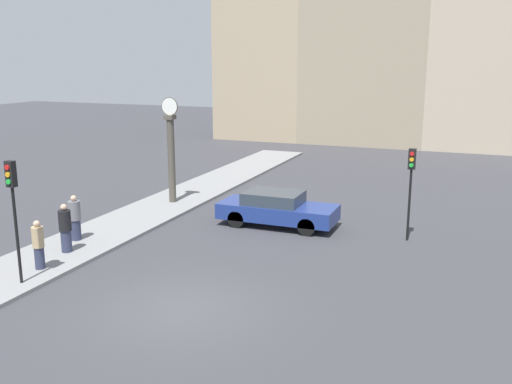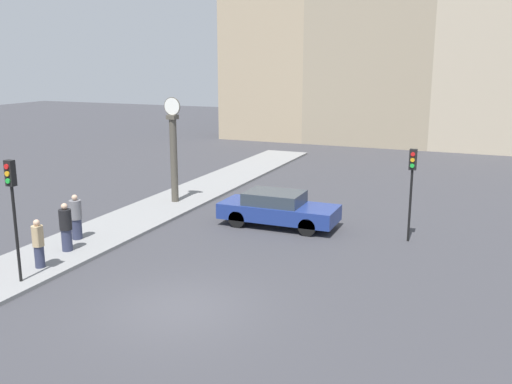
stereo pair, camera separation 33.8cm
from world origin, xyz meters
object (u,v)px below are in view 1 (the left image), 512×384
Objects in this scene: sedan_car at (277,208)px; traffic_light_near at (13,197)px; street_clock at (171,152)px; pedestrian_grey_jacket at (75,218)px; pedestrian_tan_coat at (38,245)px; traffic_light_far at (411,175)px; pedestrian_black_jacket at (65,228)px.

sedan_car is 10.33m from traffic_light_near.
sedan_car is 6.16m from street_clock.
street_clock is 2.87× the size of pedestrian_grey_jacket.
traffic_light_near reaches higher than pedestrian_tan_coat.
traffic_light_far is 12.45m from pedestrian_black_jacket.
pedestrian_tan_coat is at bearing -72.88° from pedestrian_grey_jacket.
pedestrian_black_jacket is 1.67m from pedestrian_tan_coat.
street_clock reaches higher than pedestrian_tan_coat.
pedestrian_grey_jacket is 1.33m from pedestrian_black_jacket.
pedestrian_grey_jacket is at bearing 106.56° from traffic_light_near.
traffic_light_far is 13.08m from pedestrian_tan_coat.
traffic_light_far is (10.14, 8.85, -0.28)m from traffic_light_near.
street_clock reaches higher than traffic_light_far.
pedestrian_black_jacket is at bearing -150.58° from traffic_light_far.
street_clock reaches higher than traffic_light_near.
traffic_light_near is at bearing -74.86° from pedestrian_tan_coat.
street_clock is 7.72m from pedestrian_black_jacket.
traffic_light_far is at bearing -7.83° from street_clock.
sedan_car is 2.83× the size of pedestrian_grey_jacket.
pedestrian_black_jacket is at bearing -64.70° from pedestrian_grey_jacket.
pedestrian_black_jacket reaches higher than pedestrian_tan_coat.
traffic_light_far is 2.19× the size of pedestrian_tan_coat.
traffic_light_far reaches higher than pedestrian_tan_coat.
pedestrian_tan_coat is (-10.45, -7.71, -1.59)m from traffic_light_far.
sedan_car is 2.80× the size of pedestrian_black_jacket.
sedan_car is 5.50m from traffic_light_far.
traffic_light_far reaches higher than pedestrian_grey_jacket.
pedestrian_black_jacket is (0.15, -7.57, -1.52)m from street_clock.
sedan_car is 0.99× the size of street_clock.
traffic_light_near is at bearing -77.53° from pedestrian_black_jacket.
traffic_light_near is 4.54m from pedestrian_grey_jacket.
street_clock reaches higher than pedestrian_grey_jacket.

